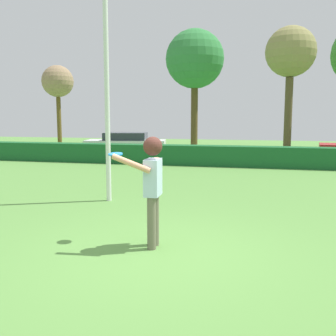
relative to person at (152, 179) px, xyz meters
name	(u,v)px	position (x,y,z in m)	size (l,w,h in m)	color
ground_plane	(157,253)	(0.14, -0.24, -1.10)	(60.00, 60.00, 0.00)	#598F40
person	(152,179)	(0.00, 0.00, 0.00)	(0.73, 0.58, 1.77)	#6B6652
frisbee	(115,154)	(-0.71, 0.25, 0.36)	(0.24, 0.24, 0.05)	#268CE5
lamppost	(106,47)	(-2.01, 3.07, 2.62)	(0.24, 0.24, 6.79)	silver
hedge_row	(225,156)	(0.14, 10.65, -0.67)	(28.81, 0.90, 0.86)	#1A5929
parked_car_white	(126,143)	(-5.41, 13.71, -0.41)	(4.44, 2.44, 1.25)	white
bare_elm_tree	(58,82)	(-13.18, 20.59, 3.52)	(2.33, 2.33, 5.86)	brown
birch_tree	(291,54)	(2.96, 15.71, 4.21)	(2.60, 2.60, 6.72)	brown
willow_tree	(195,60)	(-2.53, 18.41, 4.47)	(3.61, 3.61, 7.43)	brown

